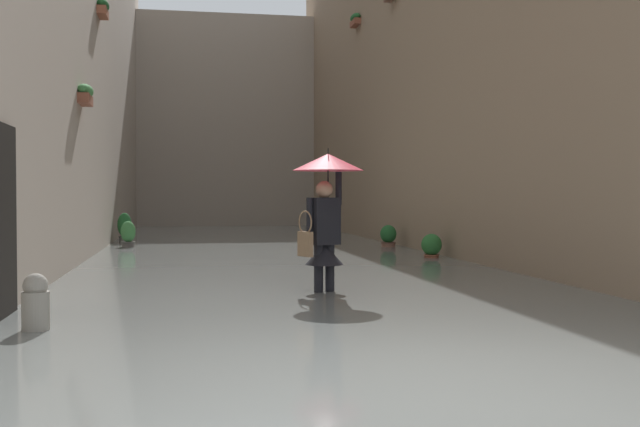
# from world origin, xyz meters

# --- Properties ---
(ground_plane) EXTENTS (64.24, 64.24, 0.00)m
(ground_plane) POSITION_xyz_m (0.00, -12.85, 0.00)
(ground_plane) COLOR gray
(flood_water) EXTENTS (7.94, 31.69, 0.20)m
(flood_water) POSITION_xyz_m (0.00, -12.85, 0.10)
(flood_water) COLOR slate
(flood_water) RESTS_ON ground_plane
(building_facade_left) EXTENTS (2.04, 29.69, 10.38)m
(building_facade_left) POSITION_xyz_m (-4.47, -12.84, 5.19)
(building_facade_left) COLOR gray
(building_facade_left) RESTS_ON ground_plane
(building_facade_far) EXTENTS (10.74, 1.80, 8.80)m
(building_facade_far) POSITION_xyz_m (0.00, -26.59, 4.40)
(building_facade_far) COLOR #A89989
(building_facade_far) RESTS_ON ground_plane
(person_wading) EXTENTS (0.93, 0.93, 2.07)m
(person_wading) POSITION_xyz_m (-0.11, -4.66, 1.40)
(person_wading) COLOR black
(person_wading) RESTS_ON ground_plane
(potted_plant_far_left) EXTENTS (0.39, 0.39, 0.74)m
(potted_plant_far_left) POSITION_xyz_m (-3.16, -12.67, 0.39)
(potted_plant_far_left) COLOR brown
(potted_plant_far_left) RESTS_ON ground_plane
(potted_plant_mid_left) EXTENTS (0.41, 0.41, 0.68)m
(potted_plant_mid_left) POSITION_xyz_m (-3.20, -9.56, 0.38)
(potted_plant_mid_left) COLOR #9E563D
(potted_plant_mid_left) RESTS_ON ground_plane
(potted_plant_far_right) EXTENTS (0.37, 0.37, 0.99)m
(potted_plant_far_right) POSITION_xyz_m (3.25, -15.32, 0.55)
(potted_plant_far_right) COLOR #66605B
(potted_plant_far_right) RESTS_ON ground_plane
(potted_plant_near_right) EXTENTS (0.35, 0.35, 0.83)m
(potted_plant_near_right) POSITION_xyz_m (3.05, -13.84, 0.44)
(potted_plant_near_right) COLOR #66605B
(potted_plant_near_right) RESTS_ON ground_plane
(mooring_bollard) EXTENTS (0.25, 0.25, 0.73)m
(mooring_bollard) POSITION_xyz_m (3.07, -2.38, 0.37)
(mooring_bollard) COLOR gray
(mooring_bollard) RESTS_ON ground_plane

